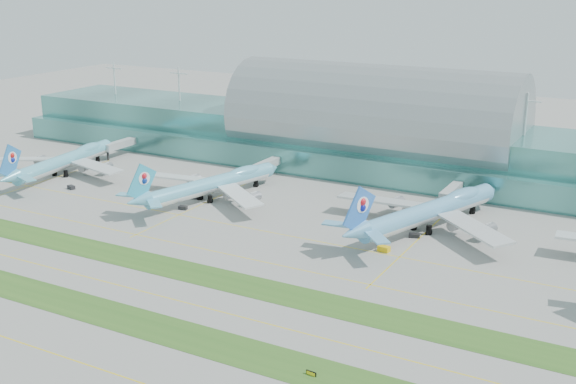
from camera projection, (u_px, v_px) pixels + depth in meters
The scene contains 18 objects.
ground at pixel (190, 276), 194.68m from camera, with size 700.00×700.00×0.00m, color gray.
terminal at pixel (374, 135), 298.60m from camera, with size 340.00×69.10×36.00m.
grass_strip_near at pixel (120, 317), 171.18m from camera, with size 420.00×12.00×0.08m, color #2D591E.
grass_strip_far at pixel (195, 273), 196.35m from camera, with size 420.00×12.00×0.08m, color #2D591E.
taxiline_a at pixel (57, 355), 154.40m from camera, with size 420.00×0.35×0.01m, color yellow.
taxiline_b at pixel (158, 295), 182.93m from camera, with size 420.00×0.35×0.01m, color yellow.
taxiline_c at pixel (227, 254), 209.78m from camera, with size 420.00×0.35×0.01m, color yellow.
taxiline_d at pixel (265, 231), 228.24m from camera, with size 420.00×0.35×0.01m, color yellow.
airliner_a at pixel (65, 160), 291.73m from camera, with size 60.62×69.32×19.09m.
airliner_b at pixel (213, 183), 259.33m from camera, with size 58.92×68.09×19.04m.
airliner_c at pixel (431, 210), 228.44m from camera, with size 62.80×73.11×20.84m.
gse_a at pixel (13, 180), 281.50m from camera, with size 3.43×1.96×1.65m, color gold.
gse_b at pixel (71, 187), 272.61m from camera, with size 3.07×1.79×1.38m, color black.
gse_c at pixel (183, 208), 249.09m from camera, with size 2.92×1.77×1.25m, color black.
gse_d at pixel (196, 197), 260.91m from camera, with size 3.56×2.07×1.65m, color black.
gse_e at pixel (384, 249), 211.48m from camera, with size 3.37×2.14×1.65m, color #E1B30D.
gse_f at pixel (414, 236), 222.65m from camera, with size 3.38×1.63×1.29m, color black.
taxiway_sign_east at pixel (311, 373), 146.30m from camera, with size 2.39×0.51×1.01m.
Camera 1 is at (109.48, -144.87, 78.35)m, focal length 45.00 mm.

